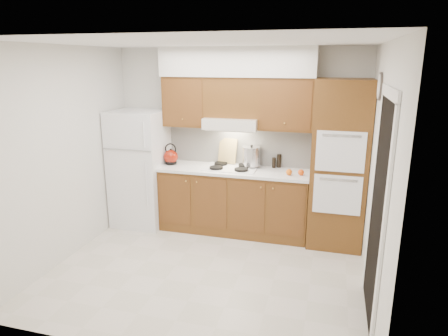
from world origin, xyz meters
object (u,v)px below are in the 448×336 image
at_px(fridge, 140,168).
at_px(kettle, 171,157).
at_px(oven_cabinet, 339,165).
at_px(stock_pot, 251,156).

height_order(fridge, kettle, fridge).
relative_size(fridge, oven_cabinet, 0.78).
bearing_deg(oven_cabinet, stock_pot, 172.19).
bearing_deg(fridge, kettle, 6.74).
distance_m(fridge, oven_cabinet, 2.86).
height_order(kettle, stock_pot, stock_pot).
bearing_deg(stock_pot, oven_cabinet, -7.81).
xyz_separation_m(oven_cabinet, stock_pot, (-1.20, 0.16, 0.00)).
distance_m(fridge, stock_pot, 1.68).
height_order(fridge, oven_cabinet, oven_cabinet).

